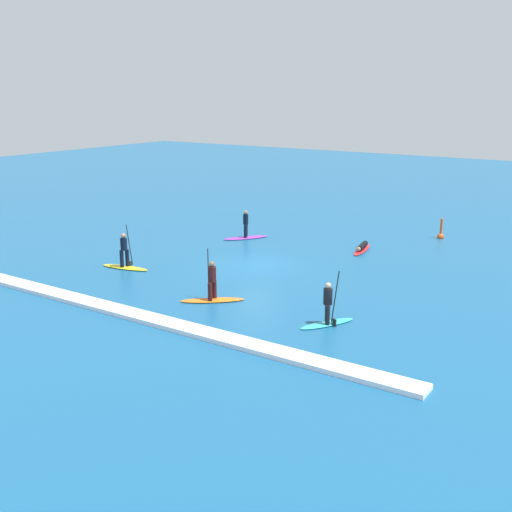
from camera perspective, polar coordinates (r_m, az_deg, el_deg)
The scene contains 8 objects.
ground_plane at distance 33.12m, azimuth 0.00°, elevation -0.84°, with size 120.00×120.00×0.00m, color #195684.
surfer_on_teal_board at distance 24.86m, azimuth 6.51°, elevation -4.95°, with size 1.65×2.43×2.32m.
surfer_on_purple_board at distance 39.03m, azimuth -0.93°, elevation 2.20°, with size 2.29×2.81×1.76m.
surfer_on_orange_board at distance 27.48m, azimuth -3.99°, elevation -3.08°, with size 2.56×2.28×2.29m.
surfer_on_yellow_board at distance 33.11m, azimuth -11.81°, elevation -0.24°, with size 2.78×1.09×2.32m.
surfer_on_red_board at distance 36.65m, azimuth 9.58°, elevation 0.73°, with size 1.11×3.03×0.40m.
marker_buoy at distance 40.71m, azimuth 16.39°, elevation 1.89°, with size 0.42×0.42×1.35m.
wave_crest at distance 26.30m, azimuth -11.27°, elevation -5.15°, with size 24.85×0.90×0.18m, color white.
Camera 1 is at (17.71, -26.52, 8.95)m, focal length 44.17 mm.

